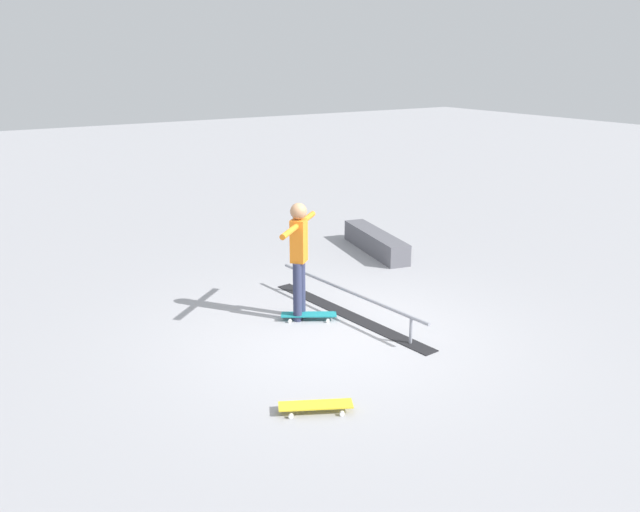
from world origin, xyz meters
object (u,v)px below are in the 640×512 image
Objects in this scene: grind_rail at (349,304)px; skater_main at (299,253)px; skateboard_main at (309,315)px; loose_skateboard_yellow at (316,405)px; skate_ledge at (376,242)px.

skater_main is (0.29, 0.67, 0.82)m from grind_rail.
grind_rail is at bearing 14.36° from skateboard_main.
skateboard_main is 2.57m from loose_skateboard_yellow.
skateboard_main and loose_skateboard_yellow have the same top height.
skater_main is 2.14× the size of loose_skateboard_yellow.
skateboard_main is at bearing 67.25° from grind_rail.
grind_rail reaches higher than skate_ledge.
loose_skateboard_yellow is (-2.05, 1.86, -0.10)m from grind_rail.
skate_ledge is 3.74m from skater_main.
grind_rail is 2.77m from loose_skateboard_yellow.
skateboard_main is 0.98× the size of loose_skateboard_yellow.
skateboard_main is at bearing -92.80° from loose_skateboard_yellow.
grind_rail reaches higher than loose_skateboard_yellow.
skater_main is 2.18× the size of skateboard_main.
skateboard_main is at bearing 127.53° from skate_ledge.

